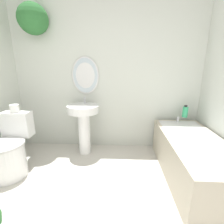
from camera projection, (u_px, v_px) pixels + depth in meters
The scene contains 6 objects.
wall_back at pixel (98, 67), 2.49m from camera, with size 3.01×0.41×2.40m.
toilet at pixel (10, 152), 2.01m from camera, with size 0.44×0.60×0.75m.
pedestal_sink at pixel (84, 121), 2.44m from camera, with size 0.47×0.47×0.87m.
bathtub at pixel (193, 157), 1.96m from camera, with size 0.66×1.46×0.57m.
shampoo_bottle at pixel (185, 112), 2.46m from camera, with size 0.08×0.08×0.18m.
toilet_paper_roll at pixel (15, 108), 2.10m from camera, with size 0.11×0.11×0.10m.
Camera 1 is at (0.20, -0.25, 1.32)m, focal length 26.00 mm.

